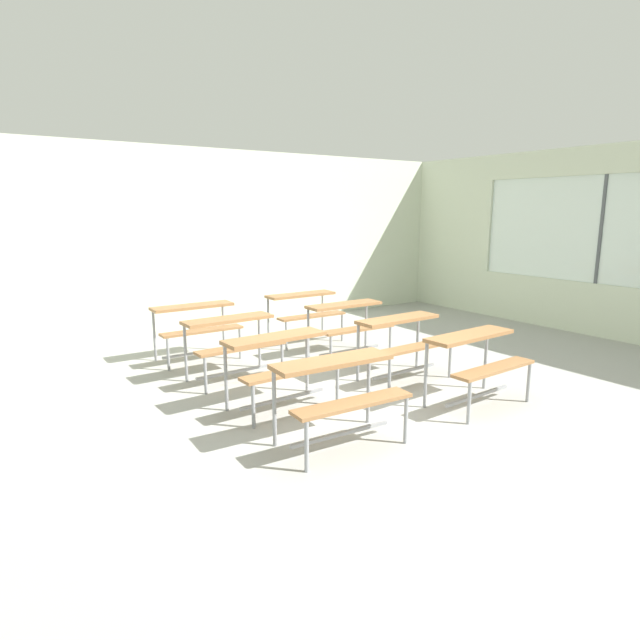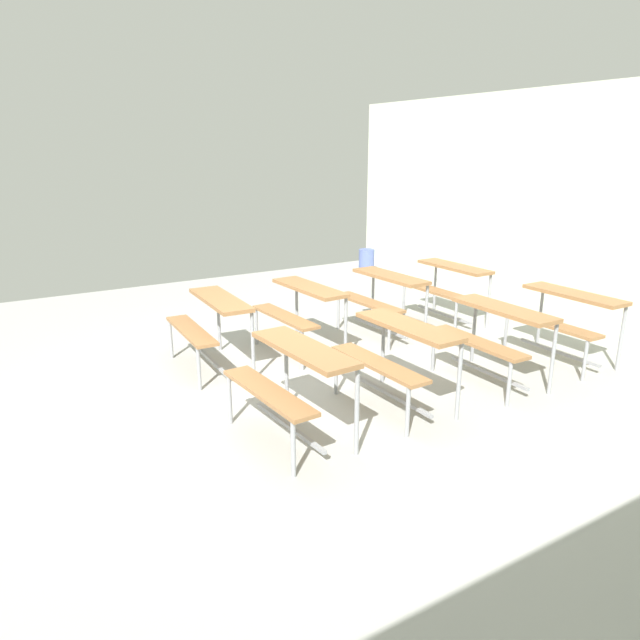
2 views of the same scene
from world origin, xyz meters
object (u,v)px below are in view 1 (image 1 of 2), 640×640
Objects in this scene: desk_bench_r1c0 at (281,355)px; desk_bench_r0c0 at (339,382)px; desk_bench_r1c1 at (404,333)px; desk_bench_r2c0 at (233,334)px; desk_bench_r2c1 at (349,317)px; desk_bench_r3c1 at (304,306)px; desk_bench_r3c0 at (196,319)px; desk_bench_r0c1 at (478,352)px.

desk_bench_r0c0 is at bearing -93.71° from desk_bench_r1c0.
desk_bench_r1c1 is (1.70, -0.00, 0.00)m from desk_bench_r1c0.
desk_bench_r2c1 is (1.74, 0.01, 0.00)m from desk_bench_r2c0.
desk_bench_r3c1 is at bearing 64.75° from desk_bench_r0c0.
desk_bench_r1c0 is (0.03, 1.04, 0.00)m from desk_bench_r0c0.
desk_bench_r3c0 is at bearing 90.20° from desk_bench_r2c0.
desk_bench_r2c0 is (-0.00, 1.13, 0.00)m from desk_bench_r1c0.
desk_bench_r1c0 is 1.01× the size of desk_bench_r1c1.
desk_bench_r3c0 is 1.00× the size of desk_bench_r3c1.
desk_bench_r1c0 is at bearing -126.71° from desk_bench_r3c1.
desk_bench_r1c0 is at bearing -91.60° from desk_bench_r2c0.
desk_bench_r0c1 is 1.01× the size of desk_bench_r2c1.
desk_bench_r1c1 is (-0.04, 1.07, 0.00)m from desk_bench_r0c1.
desk_bench_r0c0 and desk_bench_r1c1 have the same top height.
desk_bench_r3c1 is at bearing 88.08° from desk_bench_r1c1.
desk_bench_r1c1 is 2.24m from desk_bench_r3c1.
desk_bench_r3c0 and desk_bench_r3c1 have the same top height.
desk_bench_r1c1 is 1.01× the size of desk_bench_r3c0.
desk_bench_r1c1 is 1.14m from desk_bench_r2c1.
desk_bench_r2c1 is 1.09m from desk_bench_r3c1.
desk_bench_r1c0 is (-1.73, 1.07, 0.00)m from desk_bench_r0c1.
desk_bench_r2c1 is 2.08m from desk_bench_r3c0.
desk_bench_r1c1 is at bearing -35.52° from desk_bench_r2c0.
desk_bench_r2c0 is 1.01× the size of desk_bench_r3c1.
desk_bench_r0c1 is 1.01× the size of desk_bench_r2c0.
desk_bench_r0c1 is at bearing -61.11° from desk_bench_r3c0.
desk_bench_r2c0 is (0.02, 2.18, 0.00)m from desk_bench_r0c0.
desk_bench_r3c1 is (-0.02, 1.09, 0.00)m from desk_bench_r2c1.
desk_bench_r3c1 is (-0.02, 3.30, 0.00)m from desk_bench_r0c1.
desk_bench_r0c0 is 1.00× the size of desk_bench_r0c1.
desk_bench_r1c1 is at bearing 33.92° from desk_bench_r0c0.
desk_bench_r1c0 is 1.02× the size of desk_bench_r3c0.
desk_bench_r2c1 is 1.01× the size of desk_bench_r3c0.
desk_bench_r2c1 is at bearing 87.15° from desk_bench_r0c1.
desk_bench_r0c0 is 1.00× the size of desk_bench_r1c0.
desk_bench_r2c0 is 1.00× the size of desk_bench_r2c1.
desk_bench_r3c0 is (-1.73, 2.22, 0.00)m from desk_bench_r1c1.
desk_bench_r1c0 is 1.01× the size of desk_bench_r2c1.
desk_bench_r1c1 is (1.72, 1.04, 0.00)m from desk_bench_r0c0.
desk_bench_r0c1 is 2.04m from desk_bench_r1c0.
desk_bench_r3c1 is at bearing 1.14° from desk_bench_r3c0.
desk_bench_r0c0 is at bearing -92.38° from desk_bench_r2c0.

